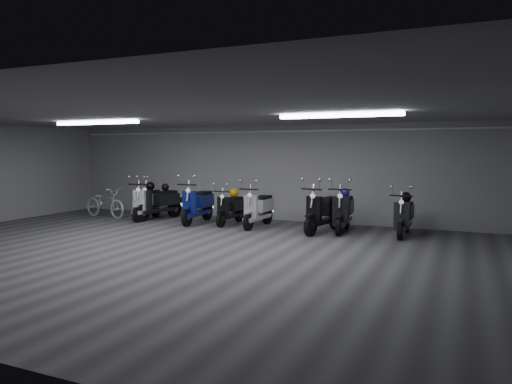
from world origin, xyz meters
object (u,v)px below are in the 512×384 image
at_px(scooter_3, 159,197).
at_px(helmet_4, 165,187).
at_px(scooter_5, 230,203).
at_px(bicycle, 105,199).
at_px(scooter_8, 343,204).
at_px(helmet_0, 234,193).
at_px(scooter_4, 197,198).
at_px(scooter_2, 147,197).
at_px(scooter_9, 404,210).
at_px(helmet_1, 150,186).
at_px(scooter_6, 258,203).
at_px(scooter_7, 324,205).
at_px(helmet_3, 345,193).
at_px(helmet_2, 406,197).

height_order(scooter_3, helmet_4, scooter_3).
relative_size(scooter_5, bicycle, 0.92).
xyz_separation_m(scooter_8, helmet_0, (-3.15, 0.13, 0.17)).
bearing_deg(scooter_4, scooter_2, 175.08).
xyz_separation_m(scooter_9, helmet_1, (-7.43, 0.04, 0.34)).
relative_size(scooter_2, helmet_0, 7.09).
distance_m(bicycle, helmet_1, 1.50).
bearing_deg(helmet_0, scooter_9, -1.58).
height_order(scooter_5, scooter_8, scooter_8).
relative_size(scooter_8, scooter_9, 1.10).
height_order(scooter_6, helmet_0, scooter_6).
bearing_deg(scooter_2, scooter_7, -11.93).
relative_size(scooter_3, helmet_0, 7.06).
distance_m(scooter_8, helmet_0, 3.16).
bearing_deg(scooter_5, helmet_1, 178.82).
bearing_deg(scooter_7, helmet_1, -169.41).
distance_m(scooter_4, scooter_8, 4.13).
bearing_deg(bicycle, scooter_3, -67.15).
bearing_deg(scooter_9, scooter_3, -178.29).
xyz_separation_m(helmet_0, helmet_3, (3.13, 0.13, 0.11)).
relative_size(scooter_2, helmet_4, 7.93).
distance_m(scooter_2, helmet_3, 5.91).
distance_m(scooter_3, bicycle, 1.79).
bearing_deg(scooter_5, helmet_2, 5.67).
bearing_deg(scooter_9, scooter_5, -177.57).
bearing_deg(helmet_0, scooter_3, -175.61).
xyz_separation_m(scooter_3, scooter_9, (7.05, 0.06, -0.04)).
relative_size(scooter_4, scooter_9, 1.11).
bearing_deg(scooter_9, helmet_4, 179.71).
height_order(scooter_6, scooter_7, scooter_7).
bearing_deg(helmet_3, scooter_6, -168.29).
bearing_deg(scooter_9, helmet_3, 171.51).
distance_m(scooter_7, bicycle, 6.91).
height_order(scooter_2, scooter_6, scooter_2).
distance_m(helmet_0, helmet_3, 3.13).
bearing_deg(scooter_2, scooter_3, 13.73).
relative_size(scooter_3, scooter_5, 1.13).
bearing_deg(bicycle, scooter_8, -75.47).
relative_size(scooter_6, helmet_4, 7.76).
height_order(scooter_3, helmet_0, scooter_3).
height_order(scooter_5, helmet_0, scooter_5).
relative_size(scooter_7, helmet_3, 8.27).
distance_m(helmet_2, helmet_3, 1.51).
distance_m(bicycle, helmet_2, 8.83).
height_order(scooter_3, scooter_5, scooter_3).
relative_size(scooter_3, helmet_4, 7.90).
distance_m(scooter_7, helmet_2, 1.99).
relative_size(scooter_3, scooter_7, 0.96).
bearing_deg(scooter_9, bicycle, -176.06).
height_order(scooter_8, helmet_2, scooter_8).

